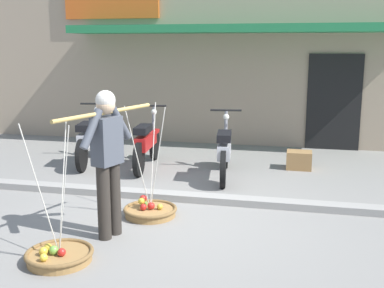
{
  "coord_description": "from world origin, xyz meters",
  "views": [
    {
      "loc": [
        1.57,
        -5.66,
        2.18
      ],
      "look_at": [
        0.14,
        0.6,
        0.85
      ],
      "focal_mm": 44.87,
      "sensor_mm": 36.0,
      "label": 1
    }
  ],
  "objects": [
    {
      "name": "motorcycle_third_in_row",
      "position": [
        0.36,
        2.03,
        0.45
      ],
      "size": [
        0.54,
        1.82,
        1.09
      ],
      "color": "black",
      "rests_on": "ground"
    },
    {
      "name": "sidewalk_curb",
      "position": [
        0.0,
        0.7,
        0.05
      ],
      "size": [
        20.0,
        0.24,
        0.1
      ],
      "primitive_type": "cube",
      "color": "gray",
      "rests_on": "ground"
    },
    {
      "name": "wooden_crate",
      "position": [
        1.58,
        2.89,
        0.16
      ],
      "size": [
        0.44,
        0.36,
        0.32
      ],
      "primitive_type": "cube",
      "color": "olive",
      "rests_on": "ground"
    },
    {
      "name": "fruit_basket_right_side",
      "position": [
        -0.28,
        -0.01,
        0.08
      ],
      "size": [
        0.7,
        0.7,
        1.45
      ],
      "color": "#9E7542",
      "rests_on": "ground"
    },
    {
      "name": "motorcycle_nearest_shop",
      "position": [
        -2.23,
        2.4,
        0.45
      ],
      "size": [
        0.56,
        1.8,
        1.09
      ],
      "color": "black",
      "rests_on": "ground"
    },
    {
      "name": "motorcycle_second_in_row",
      "position": [
        -1.1,
        2.35,
        0.45
      ],
      "size": [
        0.54,
        1.82,
        1.09
      ],
      "color": "black",
      "rests_on": "ground"
    },
    {
      "name": "fruit_vendor",
      "position": [
        -0.53,
        -0.76,
        0.98
      ],
      "size": [
        0.54,
        1.5,
        1.7
      ],
      "color": "#2D2823",
      "rests_on": "ground"
    },
    {
      "name": "storefront_building",
      "position": [
        0.28,
        7.24,
        2.1
      ],
      "size": [
        13.0,
        6.0,
        4.2
      ],
      "color": "tan",
      "rests_on": "ground"
    },
    {
      "name": "ground_plane",
      "position": [
        0.0,
        0.0,
        0.0
      ],
      "size": [
        90.0,
        90.0,
        0.0
      ],
      "primitive_type": "plane",
      "color": "gray"
    },
    {
      "name": "fruit_basket_left_side",
      "position": [
        -0.78,
        -1.51,
        0.07
      ],
      "size": [
        0.7,
        0.7,
        1.45
      ],
      "color": "#9E7542",
      "rests_on": "ground"
    }
  ]
}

